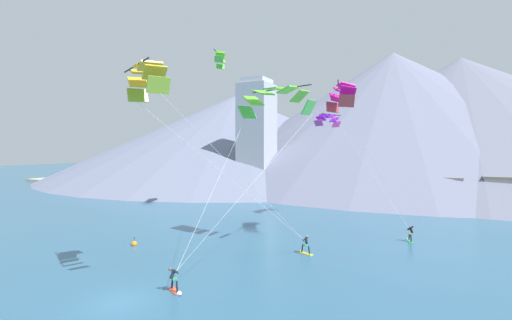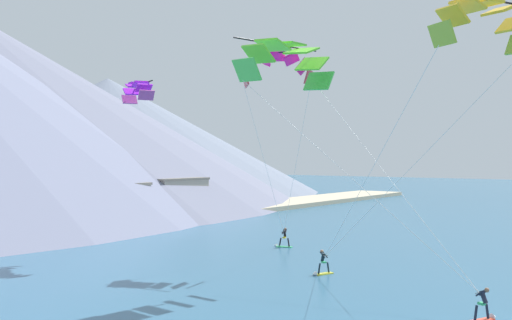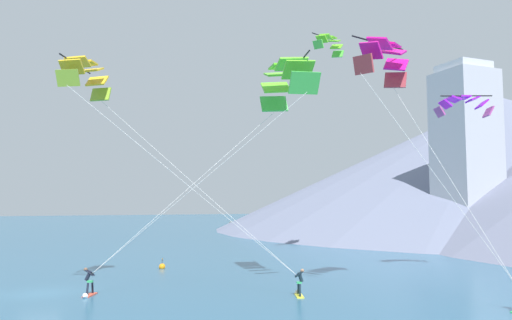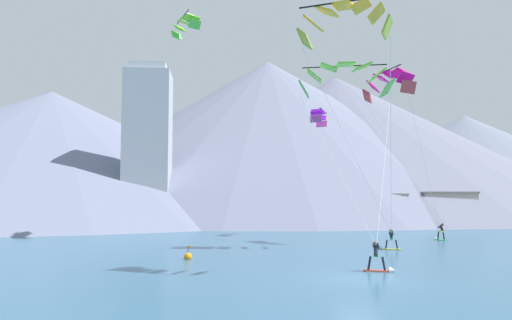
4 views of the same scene
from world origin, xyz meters
TOP-DOWN VIEW (x-y plane):
  - ground_plane at (0.00, 0.00)m, footprint 400.00×400.00m
  - kitesurfer_near_lead at (6.87, 14.89)m, footprint 1.77×0.97m
  - kitesurfer_mid_center at (2.07, 2.73)m, footprint 1.74×1.12m
  - parafoil_kite_near_lead at (0.15, 2.36)m, footprint 9.58×14.23m
  - parafoil_kite_near_trail at (9.03, 20.08)m, footprint 8.27×6.25m
  - parafoil_kite_mid_center at (3.66, 15.59)m, footprint 8.02×14.36m
  - parafoil_kite_distant_high_outer at (-10.49, 27.56)m, footprint 3.46×4.73m
  - parafoil_kite_distant_low_drift at (4.57, 31.05)m, footprint 2.81×4.64m
  - race_marker_buoy at (-9.04, 9.59)m, footprint 0.56×0.56m
  - shore_building_quay_west at (-33.33, 51.10)m, footprint 9.59×6.91m
  - shore_building_old_town at (-19.17, 51.69)m, footprint 7.60×6.19m
  - highrise_tower at (-17.94, 53.70)m, footprint 7.00×7.00m
  - mountain_peak_west_ridge at (-45.06, 91.38)m, footprint 125.17×125.17m

SIDE VIEW (x-z plane):
  - ground_plane at x=0.00m, z-range 0.00..0.00m
  - race_marker_buoy at x=-9.04m, z-range -0.35..0.67m
  - kitesurfer_near_lead at x=6.87m, z-range -0.36..1.40m
  - kitesurfer_mid_center at x=2.07m, z-range -0.33..1.46m
  - shore_building_quay_west at x=-33.33m, z-range 0.01..4.53m
  - shore_building_old_town at x=-19.17m, z-range 0.01..4.65m
  - highrise_tower at x=-17.94m, z-range -0.21..25.06m
  - parafoil_kite_distant_low_drift at x=4.57m, z-range 12.89..14.55m
  - parafoil_kite_near_lead at x=0.15m, z-range 7.35..21.29m
  - mountain_peak_west_ridge at x=-45.06m, z-range 0.00..28.91m
  - parafoil_kite_mid_center at x=3.66m, z-range 7.35..21.60m
  - parafoil_kite_near_trail at x=9.03m, z-range 7.63..22.47m
  - parafoil_kite_distant_high_outer at x=-10.49m, z-range 21.95..23.88m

